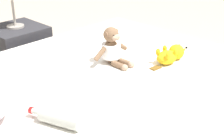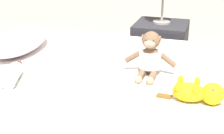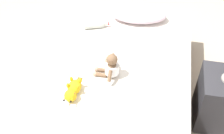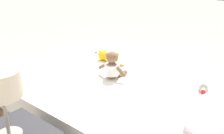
{
  "view_description": "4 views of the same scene",
  "coord_description": "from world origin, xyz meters",
  "px_view_note": "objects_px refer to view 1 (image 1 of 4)",
  "views": [
    {
      "loc": [
        -1.21,
        1.13,
        1.32
      ],
      "look_at": [
        -0.07,
        -0.05,
        0.56
      ],
      "focal_mm": 50.55,
      "sensor_mm": 36.0,
      "label": 1
    },
    {
      "loc": [
        -1.57,
        -0.5,
        1.19
      ],
      "look_at": [
        -0.1,
        -0.03,
        0.58
      ],
      "focal_mm": 53.12,
      "sensor_mm": 36.0,
      "label": 2
    },
    {
      "loc": [
        0.42,
        -1.93,
        2.29
      ],
      "look_at": [
        0.08,
        -0.19,
        0.6
      ],
      "focal_mm": 46.49,
      "sensor_mm": 36.0,
      "label": 3
    },
    {
      "loc": [
        1.64,
        1.1,
        1.43
      ],
      "look_at": [
        0.08,
        -0.19,
        0.6
      ],
      "focal_mm": 43.27,
      "sensor_mm": 36.0,
      "label": 4
    }
  ],
  "objects_px": {
    "bed": "(98,112)",
    "nightstand": "(20,57)",
    "plush_monkey": "(112,49)",
    "glass_bottle": "(59,118)",
    "plush_yellow_creature": "(171,55)"
  },
  "relations": [
    {
      "from": "bed",
      "to": "nightstand",
      "type": "relative_size",
      "value": 3.75
    },
    {
      "from": "bed",
      "to": "nightstand",
      "type": "bearing_deg",
      "value": -4.89
    },
    {
      "from": "bed",
      "to": "plush_yellow_creature",
      "type": "bearing_deg",
      "value": -111.81
    },
    {
      "from": "nightstand",
      "to": "plush_monkey",
      "type": "bearing_deg",
      "value": -174.1
    },
    {
      "from": "plush_yellow_creature",
      "to": "bed",
      "type": "bearing_deg",
      "value": 68.19
    },
    {
      "from": "plush_monkey",
      "to": "nightstand",
      "type": "distance_m",
      "value": 1.05
    },
    {
      "from": "glass_bottle",
      "to": "nightstand",
      "type": "relative_size",
      "value": 0.49
    },
    {
      "from": "bed",
      "to": "glass_bottle",
      "type": "height_order",
      "value": "glass_bottle"
    },
    {
      "from": "glass_bottle",
      "to": "nightstand",
      "type": "xyz_separation_m",
      "value": [
        1.3,
        -0.55,
        -0.26
      ]
    },
    {
      "from": "bed",
      "to": "plush_monkey",
      "type": "height_order",
      "value": "plush_monkey"
    },
    {
      "from": "plush_yellow_creature",
      "to": "nightstand",
      "type": "relative_size",
      "value": 0.61
    },
    {
      "from": "bed",
      "to": "nightstand",
      "type": "height_order",
      "value": "nightstand"
    },
    {
      "from": "plush_yellow_creature",
      "to": "glass_bottle",
      "type": "height_order",
      "value": "plush_yellow_creature"
    },
    {
      "from": "glass_bottle",
      "to": "plush_monkey",
      "type": "bearing_deg",
      "value": -64.84
    },
    {
      "from": "glass_bottle",
      "to": "nightstand",
      "type": "bearing_deg",
      "value": -22.76
    }
  ]
}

